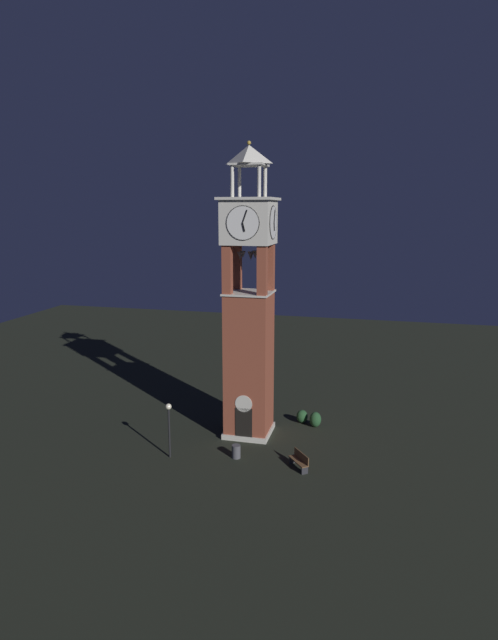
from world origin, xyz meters
TOP-DOWN VIEW (x-y plane):
  - ground at (0.00, 0.00)m, footprint 80.00×80.00m
  - clock_tower at (0.00, -0.00)m, footprint 3.34×3.34m
  - park_bench at (4.00, -4.09)m, footprint 1.33×1.53m
  - lamp_post at (-3.72, -4.57)m, footprint 0.36×0.36m
  - trash_bin at (0.14, -3.68)m, footprint 0.52×0.52m
  - shrub_near_entry at (4.13, 2.11)m, footprint 0.78×0.78m
  - shrub_left_of_tower at (3.14, 2.63)m, footprint 0.78×0.78m

SIDE VIEW (x-z plane):
  - ground at x=0.00m, z-range 0.00..0.00m
  - trash_bin at x=0.14m, z-range 0.00..0.80m
  - shrub_left_of_tower at x=3.14m, z-range 0.00..0.90m
  - park_bench at x=4.00m, z-range 0.01..0.96m
  - shrub_near_entry at x=4.13m, z-range 0.00..1.05m
  - lamp_post at x=-3.72m, z-range 0.69..4.07m
  - clock_tower at x=0.00m, z-range -1.54..16.98m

